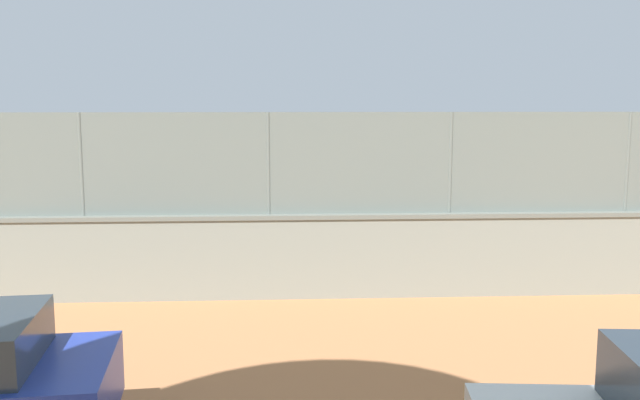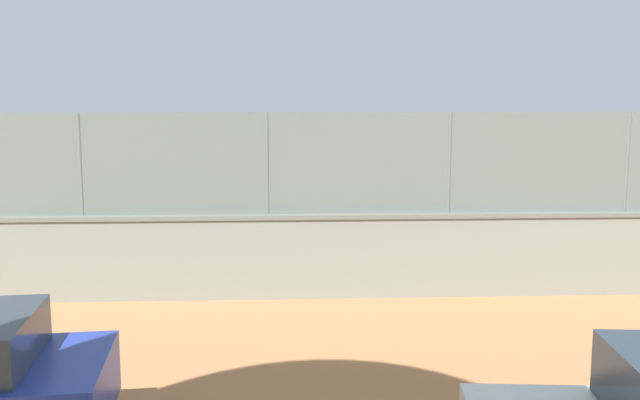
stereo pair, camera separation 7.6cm
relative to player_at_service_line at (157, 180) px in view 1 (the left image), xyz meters
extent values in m
plane|color=#B27247|center=(-4.25, 0.93, -0.91)|extent=(260.00, 260.00, 0.00)
cube|color=gray|center=(-5.84, 11.18, -0.17)|extent=(23.58, 0.77, 1.47)
cube|color=slate|center=(-5.84, 11.18, 0.60)|extent=(23.58, 0.83, 0.08)
cube|color=slate|center=(-5.84, 11.18, 1.56)|extent=(23.11, 0.44, 1.84)
cylinder|color=slate|center=(-10.79, 11.10, 1.56)|extent=(0.07, 0.07, 1.84)
cylinder|color=slate|center=(-7.49, 11.15, 1.56)|extent=(0.07, 0.07, 1.84)
cylinder|color=slate|center=(-4.19, 11.21, 1.56)|extent=(0.07, 0.07, 1.84)
cylinder|color=slate|center=(-0.89, 11.27, 1.56)|extent=(0.07, 0.07, 1.84)
cylinder|color=#B2B2B2|center=(0.10, -0.04, -0.53)|extent=(0.16, 0.16, 0.76)
cylinder|color=#B2B2B2|center=(-0.10, -0.02, -0.53)|extent=(0.16, 0.16, 0.76)
cylinder|color=#D14C42|center=(0.00, -0.03, 0.13)|extent=(0.37, 0.37, 0.56)
cylinder|color=#D8AD84|center=(0.30, 0.00, 0.24)|extent=(0.14, 0.54, 0.16)
cylinder|color=#D8AD84|center=(-0.26, 0.30, 0.24)|extent=(0.14, 0.54, 0.16)
sphere|color=#D8AD84|center=(0.00, -0.03, 0.52)|extent=(0.21, 0.21, 0.21)
cylinder|color=navy|center=(0.00, -0.03, 0.61)|extent=(0.25, 0.25, 0.05)
cylinder|color=black|center=(-0.24, 0.48, 0.24)|extent=(0.06, 0.30, 0.04)
ellipsoid|color=#333338|center=(-0.22, 0.70, 0.24)|extent=(0.06, 0.30, 0.24)
cylinder|color=#B2B2B2|center=(-10.17, 3.39, -0.55)|extent=(0.17, 0.17, 0.71)
cylinder|color=#B2B2B2|center=(-10.14, 3.58, -0.55)|extent=(0.17, 0.17, 0.71)
cylinder|color=white|center=(-10.15, 3.48, 0.07)|extent=(0.39, 0.39, 0.53)
cylinder|color=#D8AD84|center=(-10.14, 3.20, 0.18)|extent=(0.51, 0.16, 0.16)
cylinder|color=#D8AD84|center=(-9.81, 3.72, 0.18)|extent=(0.51, 0.16, 0.16)
sphere|color=#D8AD84|center=(-10.15, 3.48, 0.44)|extent=(0.20, 0.20, 0.20)
cylinder|color=red|center=(-10.15, 3.48, 0.52)|extent=(0.24, 0.24, 0.05)
cylinder|color=black|center=(-9.64, 3.69, 0.18)|extent=(0.30, 0.08, 0.04)
ellipsoid|color=#333338|center=(-9.42, 3.66, 0.18)|extent=(0.30, 0.07, 0.24)
sphere|color=orange|center=(0.90, 1.51, -0.87)|extent=(0.08, 0.08, 0.08)
cylinder|color=black|center=(-2.01, 16.05, -0.60)|extent=(0.64, 0.27, 0.62)
camera|label=1|loc=(-4.67, 23.83, 2.73)|focal=39.58mm
camera|label=2|loc=(-4.74, 23.83, 2.73)|focal=39.58mm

